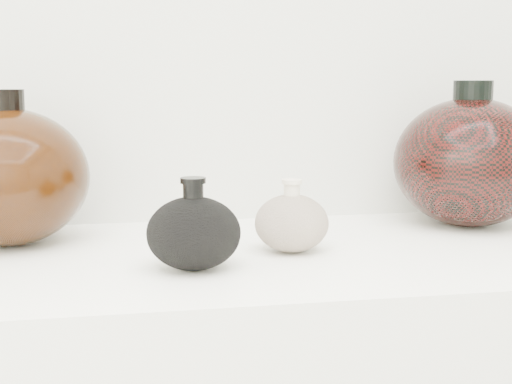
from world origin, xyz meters
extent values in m
cube|color=white|center=(0.00, 0.95, 0.89)|extent=(1.20, 0.50, 0.03)
ellipsoid|color=black|center=(-0.04, 0.87, 0.95)|extent=(0.13, 0.13, 0.09)
cylinder|color=black|center=(-0.04, 0.87, 1.00)|extent=(0.03, 0.03, 0.03)
cylinder|color=black|center=(-0.04, 0.87, 1.02)|extent=(0.04, 0.04, 0.01)
ellipsoid|color=beige|center=(0.11, 0.94, 0.94)|extent=(0.13, 0.13, 0.08)
cylinder|color=beige|center=(0.11, 0.94, 0.99)|extent=(0.03, 0.03, 0.02)
cylinder|color=beige|center=(0.11, 0.94, 1.00)|extent=(0.04, 0.04, 0.01)
ellipsoid|color=black|center=(-0.29, 1.06, 1.00)|extent=(0.28, 0.28, 0.20)
cylinder|color=black|center=(-0.29, 1.06, 1.11)|extent=(0.07, 0.07, 0.04)
ellipsoid|color=black|center=(0.44, 1.07, 1.01)|extent=(0.27, 0.27, 0.21)
cylinder|color=black|center=(0.44, 1.07, 1.12)|extent=(0.07, 0.07, 0.04)
camera|label=1|loc=(-0.13, -0.02, 1.14)|focal=50.00mm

